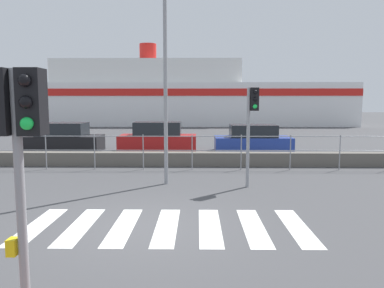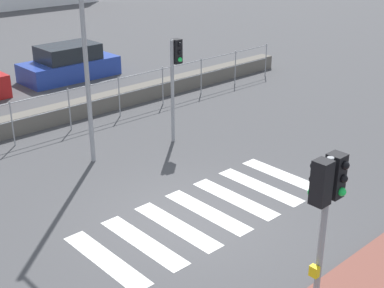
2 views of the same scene
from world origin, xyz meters
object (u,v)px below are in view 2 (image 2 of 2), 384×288
at_px(streetlamp, 86,2).
at_px(traffic_light_near, 326,197).
at_px(traffic_light_far, 175,68).
at_px(parked_car_blue, 69,64).

bearing_deg(streetlamp, traffic_light_near, -96.67).
xyz_separation_m(traffic_light_near, traffic_light_far, (3.48, 7.34, -0.10)).
bearing_deg(streetlamp, parked_car_blue, 63.90).
distance_m(traffic_light_far, parked_car_blue, 8.29).
distance_m(traffic_light_near, parked_car_blue, 16.17).
xyz_separation_m(traffic_light_near, streetlamp, (0.88, 7.54, 1.92)).
bearing_deg(traffic_light_far, traffic_light_near, -115.39).
bearing_deg(traffic_light_far, parked_car_blue, 81.24).
xyz_separation_m(traffic_light_far, streetlamp, (-2.60, 0.20, 2.01)).
height_order(traffic_light_near, parked_car_blue, traffic_light_near).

